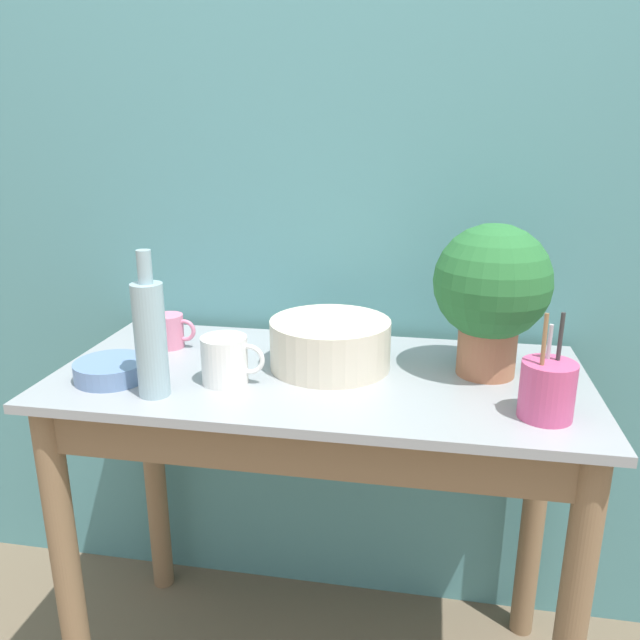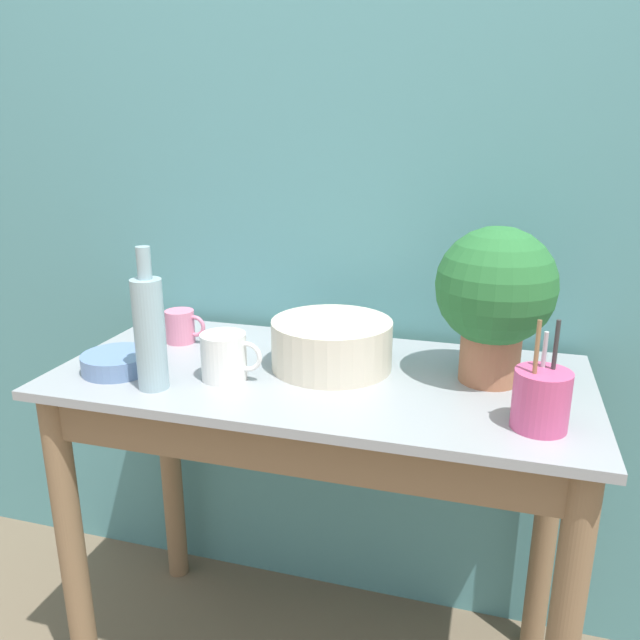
{
  "view_description": "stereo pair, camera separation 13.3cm",
  "coord_description": "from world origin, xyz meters",
  "px_view_note": "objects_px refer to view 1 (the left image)",
  "views": [
    {
      "loc": [
        0.23,
        -0.98,
        1.33
      ],
      "look_at": [
        0.0,
        0.27,
        0.94
      ],
      "focal_mm": 35.0,
      "sensor_mm": 36.0,
      "label": 1
    },
    {
      "loc": [
        0.35,
        -0.95,
        1.33
      ],
      "look_at": [
        0.0,
        0.27,
        0.94
      ],
      "focal_mm": 35.0,
      "sensor_mm": 36.0,
      "label": 2
    }
  ],
  "objects_px": {
    "mug_white": "(226,360)",
    "utensil_cup": "(547,389)",
    "mug_pink": "(170,331)",
    "bowl_wash_large": "(330,344)",
    "bottle_tall": "(150,337)",
    "bowl_small_blue": "(111,370)",
    "potted_plant": "(492,289)"
  },
  "relations": [
    {
      "from": "mug_white",
      "to": "utensil_cup",
      "type": "distance_m",
      "value": 0.63
    },
    {
      "from": "mug_pink",
      "to": "utensil_cup",
      "type": "relative_size",
      "value": 0.51
    },
    {
      "from": "bowl_wash_large",
      "to": "bottle_tall",
      "type": "distance_m",
      "value": 0.39
    },
    {
      "from": "bowl_small_blue",
      "to": "utensil_cup",
      "type": "relative_size",
      "value": 0.76
    },
    {
      "from": "potted_plant",
      "to": "bottle_tall",
      "type": "bearing_deg",
      "value": -160.71
    },
    {
      "from": "potted_plant",
      "to": "bottle_tall",
      "type": "relative_size",
      "value": 1.11
    },
    {
      "from": "potted_plant",
      "to": "utensil_cup",
      "type": "xyz_separation_m",
      "value": [
        0.09,
        -0.2,
        -0.14
      ]
    },
    {
      "from": "bowl_wash_large",
      "to": "mug_pink",
      "type": "bearing_deg",
      "value": 171.51
    },
    {
      "from": "mug_pink",
      "to": "mug_white",
      "type": "height_order",
      "value": "mug_white"
    },
    {
      "from": "potted_plant",
      "to": "bowl_small_blue",
      "type": "relative_size",
      "value": 2.13
    },
    {
      "from": "bowl_wash_large",
      "to": "mug_white",
      "type": "height_order",
      "value": "bowl_wash_large"
    },
    {
      "from": "bowl_small_blue",
      "to": "utensil_cup",
      "type": "distance_m",
      "value": 0.88
    },
    {
      "from": "bottle_tall",
      "to": "mug_white",
      "type": "distance_m",
      "value": 0.17
    },
    {
      "from": "bottle_tall",
      "to": "mug_white",
      "type": "relative_size",
      "value": 2.18
    },
    {
      "from": "bottle_tall",
      "to": "bowl_small_blue",
      "type": "xyz_separation_m",
      "value": [
        -0.12,
        0.06,
        -0.1
      ]
    },
    {
      "from": "mug_white",
      "to": "utensil_cup",
      "type": "xyz_separation_m",
      "value": [
        0.63,
        -0.05,
        0.01
      ]
    },
    {
      "from": "bottle_tall",
      "to": "bowl_wash_large",
      "type": "bearing_deg",
      "value": 33.67
    },
    {
      "from": "potted_plant",
      "to": "bowl_wash_large",
      "type": "height_order",
      "value": "potted_plant"
    },
    {
      "from": "mug_pink",
      "to": "mug_white",
      "type": "xyz_separation_m",
      "value": [
        0.2,
        -0.19,
        0.01
      ]
    },
    {
      "from": "mug_white",
      "to": "utensil_cup",
      "type": "relative_size",
      "value": 0.66
    },
    {
      "from": "bottle_tall",
      "to": "mug_pink",
      "type": "distance_m",
      "value": 0.3
    },
    {
      "from": "bowl_wash_large",
      "to": "bowl_small_blue",
      "type": "relative_size",
      "value": 1.74
    },
    {
      "from": "bottle_tall",
      "to": "utensil_cup",
      "type": "distance_m",
      "value": 0.76
    },
    {
      "from": "bowl_wash_large",
      "to": "utensil_cup",
      "type": "relative_size",
      "value": 1.32
    },
    {
      "from": "bottle_tall",
      "to": "mug_pink",
      "type": "height_order",
      "value": "bottle_tall"
    },
    {
      "from": "potted_plant",
      "to": "bowl_wash_large",
      "type": "distance_m",
      "value": 0.37
    },
    {
      "from": "mug_white",
      "to": "mug_pink",
      "type": "bearing_deg",
      "value": 137.31
    },
    {
      "from": "potted_plant",
      "to": "bowl_small_blue",
      "type": "xyz_separation_m",
      "value": [
        -0.79,
        -0.17,
        -0.17
      ]
    },
    {
      "from": "bottle_tall",
      "to": "mug_white",
      "type": "height_order",
      "value": "bottle_tall"
    },
    {
      "from": "potted_plant",
      "to": "mug_pink",
      "type": "height_order",
      "value": "potted_plant"
    },
    {
      "from": "bowl_wash_large",
      "to": "utensil_cup",
      "type": "height_order",
      "value": "utensil_cup"
    },
    {
      "from": "bowl_wash_large",
      "to": "bowl_small_blue",
      "type": "bearing_deg",
      "value": -160.94
    }
  ]
}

